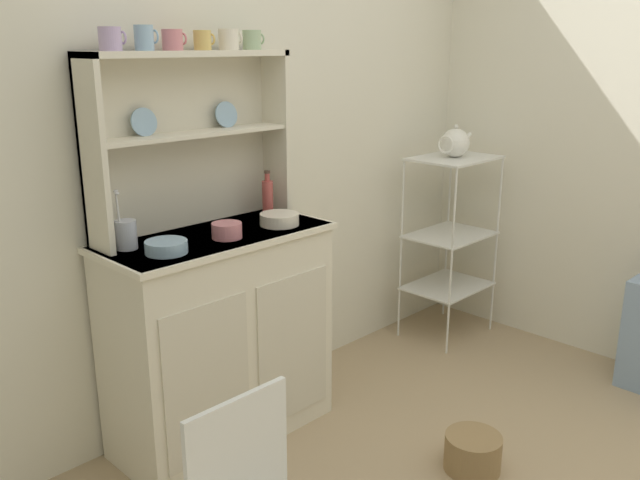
{
  "coord_description": "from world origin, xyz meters",
  "views": [
    {
      "loc": [
        -1.91,
        -0.78,
        1.66
      ],
      "look_at": [
        0.01,
        1.12,
        0.87
      ],
      "focal_mm": 37.78,
      "sensor_mm": 36.0,
      "label": 1
    }
  ],
  "objects_px": {
    "bakers_rack": "(450,226)",
    "bowl_mixing_large": "(166,247)",
    "hutch_shelf_unit": "(187,128)",
    "porcelain_teapot": "(455,143)",
    "floor_basket": "(473,452)",
    "jam_bottle": "(268,197)",
    "cup_lilac_0": "(110,39)",
    "utensil_jar": "(126,234)",
    "hutch_cabinet": "(221,335)"
  },
  "relations": [
    {
      "from": "floor_basket",
      "to": "porcelain_teapot",
      "type": "distance_m",
      "value": 1.71
    },
    {
      "from": "floor_basket",
      "to": "jam_bottle",
      "type": "relative_size",
      "value": 1.12
    },
    {
      "from": "hutch_cabinet",
      "to": "hutch_shelf_unit",
      "type": "relative_size",
      "value": 1.08
    },
    {
      "from": "jam_bottle",
      "to": "hutch_shelf_unit",
      "type": "bearing_deg",
      "value": 167.78
    },
    {
      "from": "floor_basket",
      "to": "utensil_jar",
      "type": "relative_size",
      "value": 1.0
    },
    {
      "from": "floor_basket",
      "to": "porcelain_teapot",
      "type": "relative_size",
      "value": 0.92
    },
    {
      "from": "jam_bottle",
      "to": "utensil_jar",
      "type": "relative_size",
      "value": 0.89
    },
    {
      "from": "hutch_shelf_unit",
      "to": "bowl_mixing_large",
      "type": "relative_size",
      "value": 5.71
    },
    {
      "from": "bakers_rack",
      "to": "utensil_jar",
      "type": "distance_m",
      "value": 1.98
    },
    {
      "from": "hutch_shelf_unit",
      "to": "bowl_mixing_large",
      "type": "xyz_separation_m",
      "value": [
        -0.28,
        -0.24,
        -0.39
      ]
    },
    {
      "from": "bakers_rack",
      "to": "jam_bottle",
      "type": "relative_size",
      "value": 5.17
    },
    {
      "from": "bowl_mixing_large",
      "to": "hutch_cabinet",
      "type": "bearing_deg",
      "value": 14.65
    },
    {
      "from": "cup_lilac_0",
      "to": "bowl_mixing_large",
      "type": "relative_size",
      "value": 0.6
    },
    {
      "from": "floor_basket",
      "to": "utensil_jar",
      "type": "bearing_deg",
      "value": 131.99
    },
    {
      "from": "hutch_cabinet",
      "to": "hutch_shelf_unit",
      "type": "xyz_separation_m",
      "value": [
        0.0,
        0.16,
        0.86
      ]
    },
    {
      "from": "hutch_shelf_unit",
      "to": "bakers_rack",
      "type": "xyz_separation_m",
      "value": [
        1.59,
        -0.23,
        -0.67
      ]
    },
    {
      "from": "bowl_mixing_large",
      "to": "jam_bottle",
      "type": "height_order",
      "value": "jam_bottle"
    },
    {
      "from": "bowl_mixing_large",
      "to": "bakers_rack",
      "type": "bearing_deg",
      "value": 0.09
    },
    {
      "from": "cup_lilac_0",
      "to": "bakers_rack",
      "type": "bearing_deg",
      "value": -5.74
    },
    {
      "from": "bowl_mixing_large",
      "to": "porcelain_teapot",
      "type": "height_order",
      "value": "porcelain_teapot"
    },
    {
      "from": "floor_basket",
      "to": "utensil_jar",
      "type": "xyz_separation_m",
      "value": [
        -0.9,
        1.0,
        0.9
      ]
    },
    {
      "from": "hutch_cabinet",
      "to": "utensil_jar",
      "type": "relative_size",
      "value": 4.21
    },
    {
      "from": "bakers_rack",
      "to": "bowl_mixing_large",
      "type": "distance_m",
      "value": 1.89
    },
    {
      "from": "bakers_rack",
      "to": "jam_bottle",
      "type": "distance_m",
      "value": 1.29
    },
    {
      "from": "bakers_rack",
      "to": "porcelain_teapot",
      "type": "relative_size",
      "value": 4.24
    },
    {
      "from": "bakers_rack",
      "to": "jam_bottle",
      "type": "xyz_separation_m",
      "value": [
        -1.23,
        0.16,
        0.34
      ]
    },
    {
      "from": "hutch_cabinet",
      "to": "bakers_rack",
      "type": "bearing_deg",
      "value": -2.53
    },
    {
      "from": "jam_bottle",
      "to": "utensil_jar",
      "type": "height_order",
      "value": "utensil_jar"
    },
    {
      "from": "bowl_mixing_large",
      "to": "jam_bottle",
      "type": "distance_m",
      "value": 0.66
    },
    {
      "from": "porcelain_teapot",
      "to": "hutch_cabinet",
      "type": "bearing_deg",
      "value": 177.46
    },
    {
      "from": "hutch_shelf_unit",
      "to": "floor_basket",
      "type": "xyz_separation_m",
      "value": [
        0.54,
        -1.09,
        -1.26
      ]
    },
    {
      "from": "hutch_cabinet",
      "to": "floor_basket",
      "type": "xyz_separation_m",
      "value": [
        0.54,
        -0.92,
        -0.4
      ]
    },
    {
      "from": "cup_lilac_0",
      "to": "porcelain_teapot",
      "type": "xyz_separation_m",
      "value": [
        1.92,
        -0.19,
        -0.54
      ]
    },
    {
      "from": "cup_lilac_0",
      "to": "utensil_jar",
      "type": "bearing_deg",
      "value": -122.54
    },
    {
      "from": "bowl_mixing_large",
      "to": "porcelain_teapot",
      "type": "bearing_deg",
      "value": 0.09
    },
    {
      "from": "hutch_shelf_unit",
      "to": "porcelain_teapot",
      "type": "bearing_deg",
      "value": -8.37
    },
    {
      "from": "floor_basket",
      "to": "bowl_mixing_large",
      "type": "height_order",
      "value": "bowl_mixing_large"
    },
    {
      "from": "floor_basket",
      "to": "bakers_rack",
      "type": "bearing_deg",
      "value": 39.2
    },
    {
      "from": "bakers_rack",
      "to": "porcelain_teapot",
      "type": "distance_m",
      "value": 0.47
    },
    {
      "from": "bowl_mixing_large",
      "to": "porcelain_teapot",
      "type": "xyz_separation_m",
      "value": [
        1.87,
        0.0,
        0.19
      ]
    },
    {
      "from": "hutch_shelf_unit",
      "to": "floor_basket",
      "type": "relative_size",
      "value": 3.93
    },
    {
      "from": "jam_bottle",
      "to": "cup_lilac_0",
      "type": "bearing_deg",
      "value": 176.98
    },
    {
      "from": "bakers_rack",
      "to": "porcelain_teapot",
      "type": "bearing_deg",
      "value": 180.0
    },
    {
      "from": "cup_lilac_0",
      "to": "hutch_shelf_unit",
      "type": "bearing_deg",
      "value": 7.12
    },
    {
      "from": "floor_basket",
      "to": "cup_lilac_0",
      "type": "distance_m",
      "value": 2.1
    },
    {
      "from": "utensil_jar",
      "to": "porcelain_teapot",
      "type": "relative_size",
      "value": 0.92
    },
    {
      "from": "hutch_cabinet",
      "to": "cup_lilac_0",
      "type": "distance_m",
      "value": 1.26
    },
    {
      "from": "bakers_rack",
      "to": "hutch_shelf_unit",
      "type": "bearing_deg",
      "value": 171.64
    },
    {
      "from": "hutch_shelf_unit",
      "to": "utensil_jar",
      "type": "distance_m",
      "value": 0.51
    },
    {
      "from": "cup_lilac_0",
      "to": "porcelain_teapot",
      "type": "distance_m",
      "value": 2.0
    }
  ]
}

